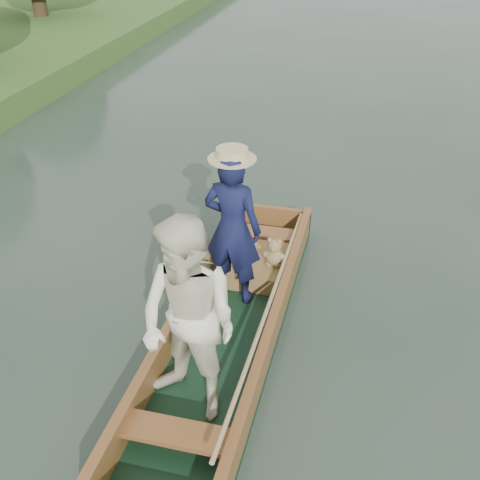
# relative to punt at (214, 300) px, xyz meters

# --- Properties ---
(ground) EXTENTS (120.00, 120.00, 0.00)m
(ground) POSITION_rel_punt_xyz_m (0.04, 0.30, -0.78)
(ground) COLOR #283D30
(ground) RESTS_ON ground
(punt) EXTENTS (1.20, 5.00, 2.09)m
(punt) POSITION_rel_punt_xyz_m (0.00, 0.00, 0.00)
(punt) COLOR black
(punt) RESTS_ON ground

